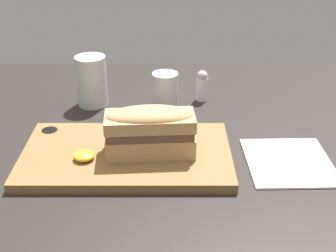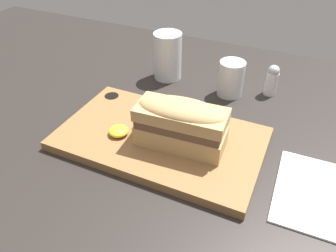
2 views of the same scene
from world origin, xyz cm
name	(u,v)px [view 1 (image 1 of 2)]	position (x,y,z in cm)	size (l,w,h in cm)	color
dining_table	(171,151)	(0.00, 0.00, 1.00)	(199.56, 96.97, 2.00)	#282321
serving_board	(129,155)	(-7.93, -4.58, 2.92)	(39.32, 23.05, 1.89)	olive
sandwich	(153,129)	(-3.30, -5.33, 8.85)	(16.77, 8.19, 9.32)	tan
mustard_dollop	(87,156)	(-15.31, -7.71, 4.62)	(3.87, 3.87, 1.55)	yellow
water_glass	(94,84)	(-17.76, 20.39, 7.13)	(7.08, 7.08, 11.84)	silver
wine_glass	(168,91)	(-0.66, 18.80, 6.04)	(6.01, 6.01, 8.43)	silver
napkin	(292,162)	(22.70, -6.00, 2.20)	(16.11, 17.73, 0.40)	white
salt_shaker	(204,85)	(8.14, 22.88, 5.86)	(2.81, 2.81, 7.56)	white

